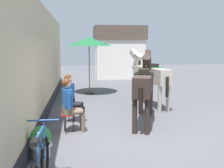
% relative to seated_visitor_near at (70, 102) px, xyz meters
% --- Properties ---
extents(ground_plane, '(40.00, 40.00, 0.00)m').
position_rel_seated_visitor_near_xyz_m(ground_plane, '(1.62, 2.97, -0.78)').
color(ground_plane, '#56565B').
extents(pub_facade_wall, '(0.34, 14.00, 3.40)m').
position_rel_seated_visitor_near_xyz_m(pub_facade_wall, '(-0.92, 1.47, 0.76)').
color(pub_facade_wall, '#CCB793').
rests_on(pub_facade_wall, ground_plane).
extents(distant_cottage, '(3.40, 2.60, 3.50)m').
position_rel_seated_visitor_near_xyz_m(distant_cottage, '(3.02, 11.35, 1.02)').
color(distant_cottage, silver).
rests_on(distant_cottage, ground_plane).
extents(seated_visitor_near, '(0.61, 0.48, 1.39)m').
position_rel_seated_visitor_near_xyz_m(seated_visitor_near, '(0.00, 0.00, 0.00)').
color(seated_visitor_near, red).
rests_on(seated_visitor_near, ground_plane).
extents(seated_visitor_far, '(0.61, 0.48, 1.39)m').
position_rel_seated_visitor_near_xyz_m(seated_visitor_far, '(0.01, 0.89, 0.00)').
color(seated_visitor_far, black).
rests_on(seated_visitor_far, ground_plane).
extents(saddled_horse_near, '(1.21, 2.89, 2.06)m').
position_rel_seated_visitor_near_xyz_m(saddled_horse_near, '(2.10, 0.67, 0.38)').
color(saddled_horse_near, '#2D231E').
rests_on(saddled_horse_near, ground_plane).
extents(saddled_horse_far, '(0.88, 2.96, 2.06)m').
position_rel_seated_visitor_near_xyz_m(saddled_horse_far, '(2.79, 2.68, 0.38)').
color(saddled_horse_far, '#B2A899').
rests_on(saddled_horse_far, ground_plane).
extents(flower_planter_near, '(0.43, 0.43, 0.64)m').
position_rel_seated_visitor_near_xyz_m(flower_planter_near, '(-0.52, -1.47, -0.44)').
color(flower_planter_near, beige).
rests_on(flower_planter_near, ground_plane).
extents(cafe_parasol, '(2.10, 2.10, 2.58)m').
position_rel_seated_visitor_near_xyz_m(cafe_parasol, '(0.72, 5.23, 1.59)').
color(cafe_parasol, black).
rests_on(cafe_parasol, ground_plane).
extents(satchel_bag, '(0.22, 0.30, 0.20)m').
position_rel_seated_visitor_near_xyz_m(satchel_bag, '(0.09, 1.81, -0.68)').
color(satchel_bag, maroon).
rests_on(satchel_bag, ground_plane).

